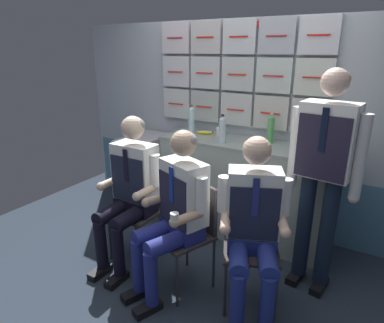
% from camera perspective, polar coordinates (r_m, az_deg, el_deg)
% --- Properties ---
extents(ground, '(4.80, 4.80, 0.04)m').
position_cam_1_polar(ground, '(2.97, -3.80, -20.62)').
color(ground, '#27313E').
extents(galley_bulkhead, '(4.20, 0.14, 2.15)m').
position_cam_1_polar(galley_bulkhead, '(3.58, 8.43, 6.61)').
color(galley_bulkhead, '#AEB7C1').
rests_on(galley_bulkhead, ground).
extents(galley_counter, '(1.78, 0.53, 1.00)m').
position_cam_1_polar(galley_counter, '(3.45, 9.07, -4.74)').
color(galley_counter, '#96A29D').
rests_on(galley_counter, ground).
extents(service_trolley, '(0.40, 0.65, 0.91)m').
position_cam_1_polar(service_trolley, '(3.97, -8.07, -1.69)').
color(service_trolley, black).
rests_on(service_trolley, ground).
extents(folding_chair_left, '(0.40, 0.41, 0.87)m').
position_cam_1_polar(folding_chair_left, '(3.12, -8.50, -6.49)').
color(folding_chair_left, '#2D2D33').
rests_on(folding_chair_left, ground).
extents(crew_member_left, '(0.52, 0.64, 1.34)m').
position_cam_1_polar(crew_member_left, '(2.93, -10.64, -3.91)').
color(crew_member_left, black).
rests_on(crew_member_left, ground).
extents(folding_chair_center, '(0.52, 0.52, 0.87)m').
position_cam_1_polar(folding_chair_center, '(2.70, -0.03, -10.52)').
color(folding_chair_center, '#2D2D33').
rests_on(folding_chair_center, ground).
extents(crew_member_center, '(0.56, 0.70, 1.32)m').
position_cam_1_polar(crew_member_center, '(2.53, -2.92, -7.76)').
color(crew_member_center, black).
rests_on(crew_member_center, ground).
extents(folding_chair_right, '(0.53, 0.53, 0.87)m').
position_cam_1_polar(folding_chair_right, '(2.61, 10.06, -12.02)').
color(folding_chair_right, '#2D2D33').
rests_on(folding_chair_right, ground).
extents(crew_member_right, '(0.58, 0.70, 1.32)m').
position_cam_1_polar(crew_member_right, '(2.37, 10.54, -9.95)').
color(crew_member_right, black).
rests_on(crew_member_right, ground).
extents(crew_member_standing, '(0.55, 0.30, 1.75)m').
position_cam_1_polar(crew_member_standing, '(2.65, 21.75, -0.40)').
color(crew_member_standing, black).
rests_on(crew_member_standing, ground).
extents(water_bottle_tall, '(0.07, 0.07, 0.28)m').
position_cam_1_polar(water_bottle_tall, '(3.22, 5.22, 5.52)').
color(water_bottle_tall, silver).
rests_on(water_bottle_tall, galley_counter).
extents(sparkling_bottle_green, '(0.06, 0.06, 0.31)m').
position_cam_1_polar(sparkling_bottle_green, '(3.54, -0.12, 7.11)').
color(sparkling_bottle_green, '#ABDDE3').
rests_on(sparkling_bottle_green, galley_counter).
extents(water_bottle_blue_cap, '(0.08, 0.08, 0.24)m').
position_cam_1_polar(water_bottle_blue_cap, '(3.12, 18.51, 3.83)').
color(water_bottle_blue_cap, '#52A450').
rests_on(water_bottle_blue_cap, galley_counter).
extents(water_bottle_clear, '(0.06, 0.06, 0.29)m').
position_cam_1_polar(water_bottle_clear, '(3.29, 13.37, 5.49)').
color(water_bottle_clear, '#52A255').
rests_on(water_bottle_clear, galley_counter).
extents(paper_cup_blue, '(0.07, 0.07, 0.09)m').
position_cam_1_polar(paper_cup_blue, '(3.49, 4.78, 5.12)').
color(paper_cup_blue, white).
rests_on(paper_cup_blue, galley_counter).
extents(espresso_cup_small, '(0.06, 0.06, 0.06)m').
position_cam_1_polar(espresso_cup_small, '(3.20, 20.28, 2.47)').
color(espresso_cup_small, white).
rests_on(espresso_cup_small, galley_counter).
extents(snack_banana, '(0.17, 0.10, 0.04)m').
position_cam_1_polar(snack_banana, '(3.56, 2.22, 5.02)').
color(snack_banana, yellow).
rests_on(snack_banana, galley_counter).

